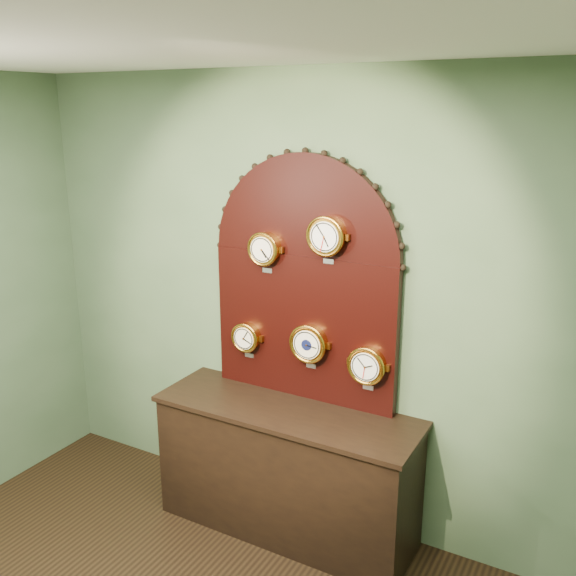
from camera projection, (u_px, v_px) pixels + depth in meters
The scene contains 8 objects.
wall_back at pixel (308, 306), 3.85m from camera, with size 4.00×4.00×0.00m, color #4A6444.
shop_counter at pixel (286, 472), 3.90m from camera, with size 1.60×0.50×0.80m, color black.
display_board at pixel (304, 272), 3.74m from camera, with size 1.26×0.06×1.53m.
roman_clock at pixel (264, 249), 3.76m from camera, with size 0.21×0.08×0.26m.
arabic_clock at pixel (327, 236), 3.54m from camera, with size 0.23×0.08×0.28m.
hygrometer at pixel (246, 337), 3.99m from camera, with size 0.19×0.08×0.25m.
barometer at pixel (309, 343), 3.77m from camera, with size 0.24×0.08×0.29m.
tide_clock at pixel (367, 365), 3.61m from camera, with size 0.23×0.08×0.28m.
Camera 1 is at (1.68, -0.76, 2.57)m, focal length 39.26 mm.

